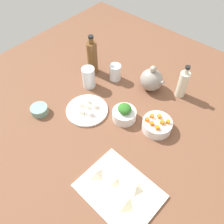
{
  "coord_description": "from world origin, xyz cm",
  "views": [
    {
      "loc": [
        51.62,
        -59.72,
        101.7
      ],
      "look_at": [
        0.0,
        0.0,
        8.0
      ],
      "focal_mm": 37.98,
      "sensor_mm": 36.0,
      "label": 1
    }
  ],
  "objects_px": {
    "bowl_small_side": "(39,110)",
    "bottle_0": "(92,57)",
    "drinking_glass_0": "(115,72)",
    "teapot": "(151,80)",
    "plate_tofu": "(87,110)",
    "drinking_glass_1": "(89,77)",
    "bottle_1": "(183,84)",
    "cutting_board": "(119,191)",
    "bowl_carrots": "(157,125)",
    "bowl_greens": "(124,115)"
  },
  "relations": [
    {
      "from": "bowl_greens",
      "to": "bowl_carrots",
      "type": "distance_m",
      "value": 0.18
    },
    {
      "from": "cutting_board",
      "to": "plate_tofu",
      "type": "distance_m",
      "value": 0.48
    },
    {
      "from": "bottle_1",
      "to": "drinking_glass_0",
      "type": "height_order",
      "value": "bottle_1"
    },
    {
      "from": "drinking_glass_1",
      "to": "plate_tofu",
      "type": "bearing_deg",
      "value": -49.23
    },
    {
      "from": "plate_tofu",
      "to": "bottle_0",
      "type": "relative_size",
      "value": 0.9
    },
    {
      "from": "bowl_small_side",
      "to": "drinking_glass_1",
      "type": "bearing_deg",
      "value": 80.43
    },
    {
      "from": "bowl_carrots",
      "to": "bowl_small_side",
      "type": "relative_size",
      "value": 1.62
    },
    {
      "from": "bottle_0",
      "to": "drinking_glass_1",
      "type": "distance_m",
      "value": 0.14
    },
    {
      "from": "bowl_carrots",
      "to": "plate_tofu",
      "type": "bearing_deg",
      "value": -157.27
    },
    {
      "from": "bowl_small_side",
      "to": "bottle_1",
      "type": "distance_m",
      "value": 0.8
    },
    {
      "from": "cutting_board",
      "to": "teapot",
      "type": "height_order",
      "value": "teapot"
    },
    {
      "from": "plate_tofu",
      "to": "bottle_0",
      "type": "height_order",
      "value": "bottle_0"
    },
    {
      "from": "bowl_carrots",
      "to": "bottle_1",
      "type": "xyz_separation_m",
      "value": [
        -0.03,
        0.29,
        0.06
      ]
    },
    {
      "from": "bowl_greens",
      "to": "teapot",
      "type": "height_order",
      "value": "teapot"
    },
    {
      "from": "bottle_1",
      "to": "drinking_glass_0",
      "type": "relative_size",
      "value": 2.04
    },
    {
      "from": "bowl_carrots",
      "to": "bottle_0",
      "type": "xyz_separation_m",
      "value": [
        -0.56,
        0.12,
        0.08
      ]
    },
    {
      "from": "cutting_board",
      "to": "bowl_small_side",
      "type": "relative_size",
      "value": 3.6
    },
    {
      "from": "teapot",
      "to": "drinking_glass_1",
      "type": "distance_m",
      "value": 0.36
    },
    {
      "from": "bowl_small_side",
      "to": "bottle_0",
      "type": "distance_m",
      "value": 0.45
    },
    {
      "from": "drinking_glass_0",
      "to": "drinking_glass_1",
      "type": "height_order",
      "value": "drinking_glass_1"
    },
    {
      "from": "teapot",
      "to": "bottle_1",
      "type": "height_order",
      "value": "bottle_1"
    },
    {
      "from": "drinking_glass_0",
      "to": "drinking_glass_1",
      "type": "xyz_separation_m",
      "value": [
        -0.08,
        -0.15,
        0.01
      ]
    },
    {
      "from": "cutting_board",
      "to": "bowl_greens",
      "type": "relative_size",
      "value": 2.66
    },
    {
      "from": "cutting_board",
      "to": "bowl_greens",
      "type": "distance_m",
      "value": 0.4
    },
    {
      "from": "drinking_glass_0",
      "to": "teapot",
      "type": "bearing_deg",
      "value": 19.3
    },
    {
      "from": "cutting_board",
      "to": "drinking_glass_0",
      "type": "relative_size",
      "value": 3.29
    },
    {
      "from": "bowl_greens",
      "to": "drinking_glass_0",
      "type": "height_order",
      "value": "drinking_glass_0"
    },
    {
      "from": "drinking_glass_1",
      "to": "bowl_greens",
      "type": "bearing_deg",
      "value": -10.8
    },
    {
      "from": "plate_tofu",
      "to": "bottle_0",
      "type": "xyz_separation_m",
      "value": [
        -0.2,
        0.26,
        0.1
      ]
    },
    {
      "from": "plate_tofu",
      "to": "bottle_0",
      "type": "distance_m",
      "value": 0.35
    },
    {
      "from": "bowl_greens",
      "to": "bottle_1",
      "type": "height_order",
      "value": "bottle_1"
    },
    {
      "from": "bottle_0",
      "to": "teapot",
      "type": "bearing_deg",
      "value": 16.89
    },
    {
      "from": "bowl_small_side",
      "to": "teapot",
      "type": "bearing_deg",
      "value": 57.84
    },
    {
      "from": "bowl_carrots",
      "to": "teapot",
      "type": "distance_m",
      "value": 0.3
    },
    {
      "from": "cutting_board",
      "to": "drinking_glass_0",
      "type": "xyz_separation_m",
      "value": [
        -0.47,
        0.53,
        0.05
      ]
    },
    {
      "from": "bottle_1",
      "to": "drinking_glass_1",
      "type": "height_order",
      "value": "bottle_1"
    },
    {
      "from": "teapot",
      "to": "bottle_1",
      "type": "relative_size",
      "value": 0.79
    },
    {
      "from": "drinking_glass_0",
      "to": "drinking_glass_1",
      "type": "bearing_deg",
      "value": -118.03
    },
    {
      "from": "plate_tofu",
      "to": "bowl_greens",
      "type": "xyz_separation_m",
      "value": [
        0.19,
        0.09,
        0.02
      ]
    },
    {
      "from": "plate_tofu",
      "to": "teapot",
      "type": "xyz_separation_m",
      "value": [
        0.16,
        0.37,
        0.06
      ]
    },
    {
      "from": "cutting_board",
      "to": "teapot",
      "type": "relative_size",
      "value": 2.05
    },
    {
      "from": "teapot",
      "to": "plate_tofu",
      "type": "bearing_deg",
      "value": -112.89
    },
    {
      "from": "teapot",
      "to": "bowl_carrots",
      "type": "bearing_deg",
      "value": -49.13
    },
    {
      "from": "bottle_0",
      "to": "drinking_glass_0",
      "type": "xyz_separation_m",
      "value": [
        0.15,
        0.04,
        -0.06
      ]
    },
    {
      "from": "bowl_greens",
      "to": "bottle_1",
      "type": "relative_size",
      "value": 0.61
    },
    {
      "from": "cutting_board",
      "to": "teapot",
      "type": "xyz_separation_m",
      "value": [
        -0.26,
        0.6,
        0.06
      ]
    },
    {
      "from": "cutting_board",
      "to": "bottle_0",
      "type": "height_order",
      "value": "bottle_0"
    },
    {
      "from": "bowl_greens",
      "to": "bowl_carrots",
      "type": "xyz_separation_m",
      "value": [
        0.17,
        0.06,
        -0.0
      ]
    },
    {
      "from": "plate_tofu",
      "to": "drinking_glass_1",
      "type": "xyz_separation_m",
      "value": [
        -0.13,
        0.15,
        0.06
      ]
    },
    {
      "from": "bowl_carrots",
      "to": "drinking_glass_1",
      "type": "height_order",
      "value": "drinking_glass_1"
    }
  ]
}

